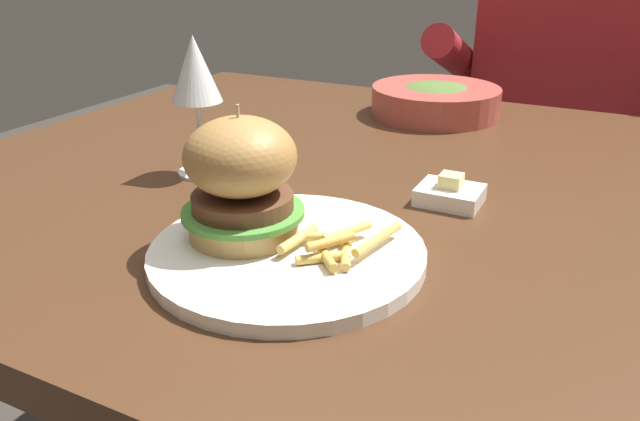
{
  "coord_description": "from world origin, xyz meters",
  "views": [
    {
      "loc": [
        0.19,
        -0.71,
        1.03
      ],
      "look_at": [
        -0.06,
        -0.22,
        0.78
      ],
      "focal_mm": 35.0,
      "sensor_mm": 36.0,
      "label": 1
    }
  ],
  "objects_px": {
    "main_plate": "(287,253)",
    "soup_bowl": "(435,100)",
    "burger_sandwich": "(241,178)",
    "wine_glass": "(195,75)",
    "butter_dish": "(450,194)",
    "diner_person": "(550,154)"
  },
  "relations": [
    {
      "from": "butter_dish",
      "to": "diner_person",
      "type": "xyz_separation_m",
      "value": [
        0.03,
        0.81,
        -0.19
      ]
    },
    {
      "from": "main_plate",
      "to": "diner_person",
      "type": "xyz_separation_m",
      "value": [
        0.13,
        1.01,
        -0.18
      ]
    },
    {
      "from": "burger_sandwich",
      "to": "diner_person",
      "type": "height_order",
      "value": "diner_person"
    },
    {
      "from": "main_plate",
      "to": "wine_glass",
      "type": "distance_m",
      "value": 0.3
    },
    {
      "from": "wine_glass",
      "to": "soup_bowl",
      "type": "distance_m",
      "value": 0.47
    },
    {
      "from": "wine_glass",
      "to": "butter_dish",
      "type": "height_order",
      "value": "wine_glass"
    },
    {
      "from": "main_plate",
      "to": "burger_sandwich",
      "type": "xyz_separation_m",
      "value": [
        -0.05,
        0.0,
        0.07
      ]
    },
    {
      "from": "main_plate",
      "to": "diner_person",
      "type": "height_order",
      "value": "diner_person"
    },
    {
      "from": "main_plate",
      "to": "diner_person",
      "type": "bearing_deg",
      "value": 82.95
    },
    {
      "from": "soup_bowl",
      "to": "wine_glass",
      "type": "bearing_deg",
      "value": -113.59
    },
    {
      "from": "butter_dish",
      "to": "wine_glass",
      "type": "bearing_deg",
      "value": -171.53
    },
    {
      "from": "burger_sandwich",
      "to": "diner_person",
      "type": "bearing_deg",
      "value": 80.07
    },
    {
      "from": "main_plate",
      "to": "soup_bowl",
      "type": "bearing_deg",
      "value": 93.34
    },
    {
      "from": "burger_sandwich",
      "to": "butter_dish",
      "type": "bearing_deg",
      "value": 53.31
    },
    {
      "from": "soup_bowl",
      "to": "main_plate",
      "type": "bearing_deg",
      "value": -86.66
    },
    {
      "from": "butter_dish",
      "to": "soup_bowl",
      "type": "relative_size",
      "value": 0.33
    },
    {
      "from": "main_plate",
      "to": "butter_dish",
      "type": "relative_size",
      "value": 3.67
    },
    {
      "from": "main_plate",
      "to": "burger_sandwich",
      "type": "height_order",
      "value": "burger_sandwich"
    },
    {
      "from": "burger_sandwich",
      "to": "butter_dish",
      "type": "distance_m",
      "value": 0.26
    },
    {
      "from": "butter_dish",
      "to": "diner_person",
      "type": "bearing_deg",
      "value": 88.21
    },
    {
      "from": "butter_dish",
      "to": "soup_bowl",
      "type": "distance_m",
      "value": 0.4
    },
    {
      "from": "main_plate",
      "to": "soup_bowl",
      "type": "distance_m",
      "value": 0.58
    }
  ]
}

